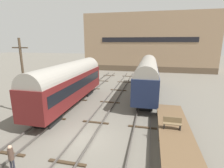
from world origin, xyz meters
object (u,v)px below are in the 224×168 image
(train_car_maroon, at_px, (69,82))
(utility_pole, at_px, (23,76))
(train_car_navy, at_px, (147,75))
(bench, at_px, (172,123))
(person_worker, at_px, (11,156))

(train_car_maroon, xyz_separation_m, utility_pole, (-3.50, -3.33, 1.18))
(train_car_navy, xyz_separation_m, train_car_maroon, (-9.01, -6.76, -0.03))
(bench, height_order, person_worker, bench)
(train_car_maroon, bearing_deg, train_car_navy, 36.88)
(person_worker, bearing_deg, train_car_navy, 67.79)
(train_car_navy, distance_m, bench, 12.65)
(train_car_navy, distance_m, person_worker, 19.55)
(train_car_navy, distance_m, train_car_maroon, 11.26)
(person_worker, bearing_deg, utility_pole, 123.02)
(train_car_maroon, relative_size, person_worker, 8.26)
(train_car_navy, xyz_separation_m, person_worker, (-7.35, -18.01, -1.96))
(train_car_maroon, bearing_deg, utility_pole, -136.44)
(train_car_navy, xyz_separation_m, utility_pole, (-12.50, -10.08, 1.14))
(bench, bearing_deg, utility_pole, 171.32)
(train_car_navy, xyz_separation_m, bench, (2.32, -12.34, -1.47))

